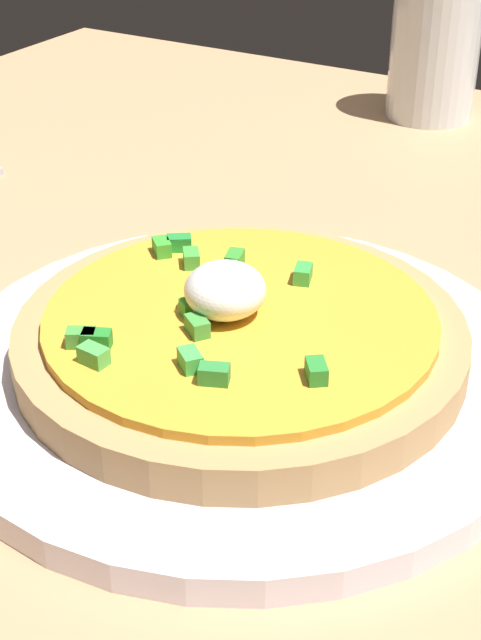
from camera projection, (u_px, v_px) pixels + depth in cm
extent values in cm
cube|color=tan|center=(358.00, 323.00, 53.36)|extent=(104.80, 82.79, 2.87)
cylinder|color=white|center=(240.00, 368.00, 45.59)|extent=(28.96, 28.96, 1.44)
cylinder|color=tan|center=(240.00, 339.00, 44.74)|extent=(21.56, 21.56, 1.87)
cylinder|color=gold|center=(240.00, 318.00, 44.13)|extent=(18.66, 18.66, 0.48)
ellipsoid|color=white|center=(225.00, 290.00, 43.34)|extent=(3.83, 3.83, 2.55)
cube|color=#2F8E2B|center=(227.00, 271.00, 46.81)|extent=(1.47, 1.47, 0.80)
cube|color=#24882B|center=(97.00, 339.00, 41.31)|extent=(1.50, 1.26, 0.80)
cube|color=green|center=(194.00, 306.00, 43.80)|extent=(1.38, 1.51, 0.80)
cube|color=green|center=(303.00, 274.00, 46.56)|extent=(1.16, 1.46, 0.80)
cube|color=green|center=(190.00, 360.00, 39.91)|extent=(1.50, 1.42, 0.80)
cube|color=#238C35|center=(179.00, 243.00, 49.51)|extent=(1.51, 1.39, 0.80)
cube|color=green|center=(197.00, 326.00, 42.28)|extent=(1.51, 1.39, 0.80)
cube|color=green|center=(191.00, 258.00, 48.01)|extent=(1.41, 1.50, 0.80)
cube|color=green|center=(94.00, 355.00, 40.21)|extent=(1.35, 0.93, 0.80)
cube|color=#2B8A32|center=(316.00, 371.00, 39.18)|extent=(1.41, 1.50, 0.80)
cube|color=green|center=(235.00, 260.00, 47.86)|extent=(1.14, 1.46, 0.80)
cube|color=#2E8A3A|center=(218.00, 375.00, 38.91)|extent=(1.49, 1.23, 0.80)
cube|color=green|center=(162.00, 247.00, 49.10)|extent=(1.48, 1.46, 0.80)
cube|color=green|center=(81.00, 338.00, 41.43)|extent=(1.51, 1.33, 0.80)
cylinder|color=silver|center=(435.00, 49.00, 76.85)|extent=(7.29, 7.29, 11.43)
cylinder|color=#C5802E|center=(434.00, 59.00, 77.29)|extent=(6.42, 6.42, 8.94)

